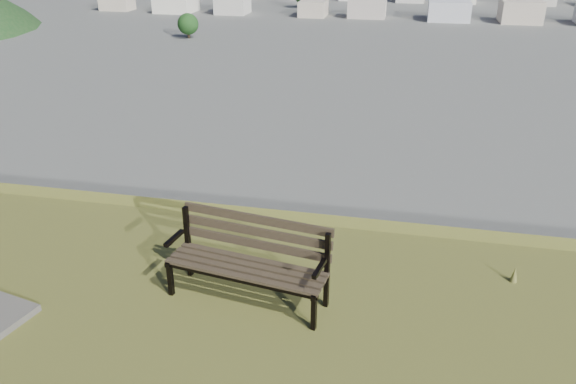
# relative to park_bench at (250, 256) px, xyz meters

# --- Properties ---
(park_bench) EXTENTS (1.68, 0.77, 0.85)m
(park_bench) POSITION_rel_park_bench_xyz_m (0.00, 0.00, 0.00)
(park_bench) COLOR #3C3123
(park_bench) RESTS_ON hilltop_mesa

